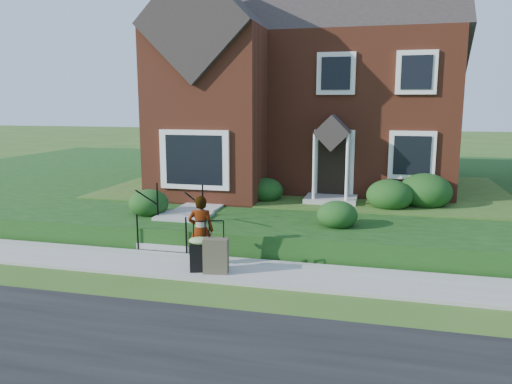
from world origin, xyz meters
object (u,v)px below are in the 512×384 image
(front_steps, at_px, (177,226))
(woman, at_px, (201,230))
(suitcase_black, at_px, (200,252))
(suitcase_olive, at_px, (216,256))

(front_steps, bearing_deg, woman, -52.89)
(suitcase_black, relative_size, suitcase_olive, 0.97)
(front_steps, distance_m, suitcase_black, 2.62)
(suitcase_black, xyz_separation_m, suitcase_olive, (0.38, -0.01, -0.05))
(woman, bearing_deg, suitcase_black, 95.14)
(front_steps, xyz_separation_m, woman, (1.31, -1.73, 0.40))
(front_steps, height_order, woman, woman)
(front_steps, distance_m, suitcase_olive, 2.85)
(suitcase_black, bearing_deg, woman, 89.00)
(front_steps, height_order, suitcase_black, front_steps)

